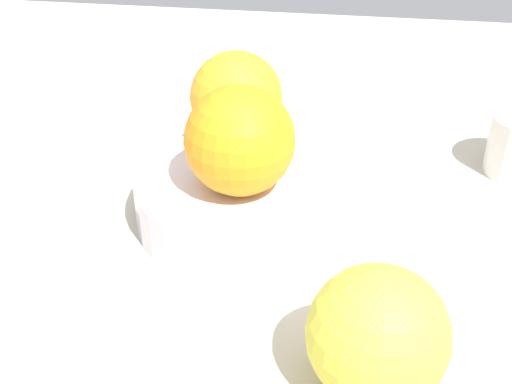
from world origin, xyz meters
The scene contains 5 objects.
ground_plane centered at (0.00, 0.00, -1.00)cm, with size 110.00×110.00×2.00cm, color #BCB29E.
fruit_bowl centered at (0.00, 0.00, 1.88)cm, with size 19.39×19.39×3.97cm.
orange_in_bowl_0 centered at (-5.92, -2.58, 7.89)cm, with size 7.82×7.82×7.82cm, color #F9A823.
orange_in_bowl_1 centered at (2.16, -0.89, 8.12)cm, with size 8.30×8.30×8.30cm, color orange.
orange_loose_0 centered at (16.75, 9.51, 4.14)cm, with size 8.28×8.28×8.28cm, color yellow.
Camera 1 is at (45.20, 6.86, 31.22)cm, focal length 47.05 mm.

